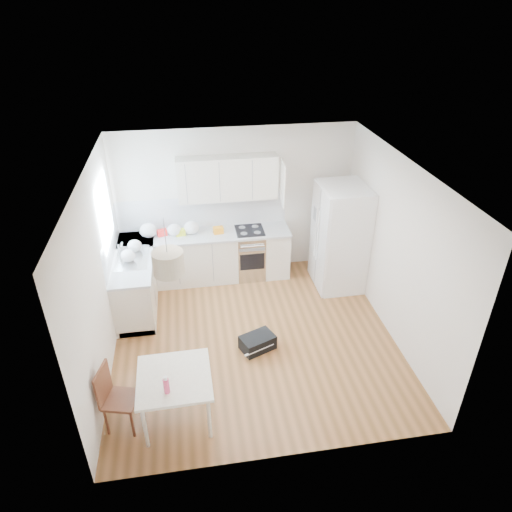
{
  "coord_description": "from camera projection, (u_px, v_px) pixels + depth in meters",
  "views": [
    {
      "loc": [
        -0.84,
        -5.37,
        4.65
      ],
      "look_at": [
        0.09,
        0.4,
        1.22
      ],
      "focal_mm": 32.0,
      "sensor_mm": 36.0,
      "label": 1
    }
  ],
  "objects": [
    {
      "name": "snack_yellow",
      "position": [
        180.0,
        232.0,
        7.95
      ],
      "size": [
        0.18,
        0.13,
        0.11
      ],
      "primitive_type": "cube",
      "rotation": [
        0.0,
        0.0,
        0.17
      ],
      "color": "yellow",
      "rests_on": "counter_back"
    },
    {
      "name": "floor",
      "position": [
        254.0,
        337.0,
        7.04
      ],
      "size": [
        4.2,
        4.2,
        0.0
      ],
      "primitive_type": "plane",
      "color": "brown",
      "rests_on": "ground"
    },
    {
      "name": "pendant_lamp",
      "position": [
        168.0,
        263.0,
        4.75
      ],
      "size": [
        0.41,
        0.41,
        0.26
      ],
      "primitive_type": "cylinder",
      "rotation": [
        0.0,
        0.0,
        -0.3
      ],
      "color": "#BCA991",
      "rests_on": "ceiling"
    },
    {
      "name": "dining_table",
      "position": [
        174.0,
        381.0,
        5.42
      ],
      "size": [
        0.88,
        0.88,
        0.69
      ],
      "rotation": [
        0.0,
        0.0,
        0.02
      ],
      "color": "beige",
      "rests_on": "floor"
    },
    {
      "name": "wall_left",
      "position": [
        99.0,
        276.0,
        6.06
      ],
      "size": [
        0.0,
        4.2,
        4.2
      ],
      "primitive_type": "plane",
      "rotation": [
        1.57,
        0.0,
        1.57
      ],
      "color": "silver",
      "rests_on": "floor"
    },
    {
      "name": "cabinets_back",
      "position": [
        206.0,
        257.0,
        8.26
      ],
      "size": [
        3.0,
        0.6,
        0.88
      ],
      "primitive_type": "cube",
      "color": "silver",
      "rests_on": "floor"
    },
    {
      "name": "counter_back",
      "position": [
        205.0,
        235.0,
        8.03
      ],
      "size": [
        3.02,
        0.64,
        0.04
      ],
      "primitive_type": "cube",
      "color": "#BABDBF",
      "rests_on": "cabinets_back"
    },
    {
      "name": "window_glassblock",
      "position": [
        105.0,
        212.0,
        6.84
      ],
      "size": [
        0.02,
        1.0,
        1.0
      ],
      "primitive_type": "cube",
      "color": "#BFE0F9",
      "rests_on": "wall_left"
    },
    {
      "name": "refrigerator",
      "position": [
        341.0,
        237.0,
        7.89
      ],
      "size": [
        0.9,
        0.94,
        1.87
      ],
      "primitive_type": null,
      "rotation": [
        0.0,
        0.0,
        0.01
      ],
      "color": "white",
      "rests_on": "floor"
    },
    {
      "name": "backsplash_back",
      "position": [
        203.0,
        212.0,
        8.12
      ],
      "size": [
        3.0,
        0.01,
        0.58
      ],
      "primitive_type": "cube",
      "color": "white",
      "rests_on": "wall_back"
    },
    {
      "name": "snack_red",
      "position": [
        162.0,
        233.0,
        7.94
      ],
      "size": [
        0.19,
        0.15,
        0.11
      ],
      "primitive_type": "cube",
      "rotation": [
        0.0,
        0.0,
        0.31
      ],
      "color": "red",
      "rests_on": "counter_back"
    },
    {
      "name": "gym_bag",
      "position": [
        258.0,
        342.0,
        6.77
      ],
      "size": [
        0.57,
        0.48,
        0.22
      ],
      "primitive_type": "cube",
      "rotation": [
        0.0,
        0.0,
        0.39
      ],
      "color": "black",
      "rests_on": "floor"
    },
    {
      "name": "drink_bottle",
      "position": [
        166.0,
        385.0,
        5.12
      ],
      "size": [
        0.08,
        0.08,
        0.24
      ],
      "primitive_type": "cylinder",
      "rotation": [
        0.0,
        0.0,
        0.23
      ],
      "color": "#D93C66",
      "rests_on": "dining_table"
    },
    {
      "name": "wall_right",
      "position": [
        396.0,
        251.0,
        6.64
      ],
      "size": [
        0.0,
        4.2,
        4.2
      ],
      "primitive_type": "plane",
      "rotation": [
        1.57,
        0.0,
        -1.57
      ],
      "color": "silver",
      "rests_on": "floor"
    },
    {
      "name": "grocery_bag_b",
      "position": [
        174.0,
        230.0,
        7.91
      ],
      "size": [
        0.24,
        0.2,
        0.22
      ],
      "primitive_type": "ellipsoid",
      "color": "white",
      "rests_on": "counter_back"
    },
    {
      "name": "grocery_bag_d",
      "position": [
        135.0,
        246.0,
        7.44
      ],
      "size": [
        0.23,
        0.19,
        0.2
      ],
      "primitive_type": "ellipsoid",
      "color": "white",
      "rests_on": "counter_back"
    },
    {
      "name": "range_oven",
      "position": [
        250.0,
        254.0,
        8.37
      ],
      "size": [
        0.5,
        0.61,
        0.88
      ],
      "primitive_type": null,
      "color": "#B8BBBD",
      "rests_on": "floor"
    },
    {
      "name": "ceiling",
      "position": [
        254.0,
        170.0,
        5.67
      ],
      "size": [
        4.2,
        4.2,
        0.0
      ],
      "primitive_type": "plane",
      "rotation": [
        3.14,
        0.0,
        0.0
      ],
      "color": "white",
      "rests_on": "wall_back"
    },
    {
      "name": "cabinets_left",
      "position": [
        136.0,
        281.0,
        7.59
      ],
      "size": [
        0.6,
        1.8,
        0.88
      ],
      "primitive_type": "cube",
      "color": "silver",
      "rests_on": "floor"
    },
    {
      "name": "dining_chair",
      "position": [
        121.0,
        398.0,
        5.41
      ],
      "size": [
        0.46,
        0.46,
        0.89
      ],
      "primitive_type": null,
      "rotation": [
        0.0,
        0.0,
        -0.26
      ],
      "color": "#4D2617",
      "rests_on": "floor"
    },
    {
      "name": "snack_orange",
      "position": [
        218.0,
        230.0,
        8.01
      ],
      "size": [
        0.19,
        0.13,
        0.12
      ],
      "primitive_type": "cube",
      "rotation": [
        0.0,
        0.0,
        0.14
      ],
      "color": "orange",
      "rests_on": "counter_back"
    },
    {
      "name": "grocery_bag_e",
      "position": [
        128.0,
        256.0,
        7.16
      ],
      "size": [
        0.23,
        0.19,
        0.21
      ],
      "primitive_type": "ellipsoid",
      "color": "white",
      "rests_on": "counter_left"
    },
    {
      "name": "grocery_bag_c",
      "position": [
        192.0,
        228.0,
        7.96
      ],
      "size": [
        0.26,
        0.22,
        0.24
      ],
      "primitive_type": "ellipsoid",
      "color": "white",
      "rests_on": "counter_back"
    },
    {
      "name": "counter_left",
      "position": [
        133.0,
        258.0,
        7.35
      ],
      "size": [
        0.64,
        1.82,
        0.04
      ],
      "primitive_type": "cube",
      "color": "#BABDBF",
      "rests_on": "cabinets_left"
    },
    {
      "name": "backsplash_left",
      "position": [
        111.0,
        242.0,
        7.16
      ],
      "size": [
        0.01,
        1.8,
        0.58
      ],
      "primitive_type": "cube",
      "color": "white",
      "rests_on": "wall_left"
    },
    {
      "name": "upper_cabinets",
      "position": [
        228.0,
        178.0,
        7.72
      ],
      "size": [
        1.7,
        0.32,
        0.75
      ],
      "primitive_type": "cube",
      "color": "silver",
      "rests_on": "wall_back"
    },
    {
      "name": "sink",
      "position": [
        132.0,
        258.0,
        7.3
      ],
      "size": [
        0.5,
        0.8,
        0.16
      ],
      "primitive_type": null,
      "color": "#B8BBBD",
      "rests_on": "counter_left"
    },
    {
      "name": "wall_back",
      "position": [
        236.0,
        202.0,
        8.14
      ],
      "size": [
        4.2,
        0.0,
        4.2
      ],
      "primitive_type": "plane",
      "rotation": [
        1.57,
        0.0,
        0.0
      ],
      "color": "silver",
      "rests_on": "floor"
    },
    {
      "name": "grocery_bag_a",
      "position": [
        148.0,
        230.0,
        7.85
      ],
      "size": [
        0.29,
        0.25,
        0.26
      ],
      "primitive_type": "ellipsoid",
      "color": "white",
      "rests_on": "counter_back"
    }
  ]
}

